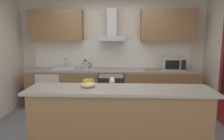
{
  "coord_description": "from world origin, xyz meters",
  "views": [
    {
      "loc": [
        0.24,
        -3.54,
        1.69
      ],
      "look_at": [
        0.06,
        0.38,
        1.05
      ],
      "focal_mm": 34.53,
      "sensor_mm": 36.0,
      "label": 1
    }
  ],
  "objects_px": {
    "oven": "(112,88)",
    "wine_glass": "(112,81)",
    "chopping_board": "(152,70)",
    "microwave": "(173,64)",
    "fruit_bowl": "(88,84)",
    "refrigerator": "(52,89)",
    "range_hood": "(112,31)",
    "sink": "(65,68)",
    "kettle": "(86,65)"
  },
  "relations": [
    {
      "from": "kettle",
      "to": "wine_glass",
      "type": "xyz_separation_m",
      "value": [
        0.7,
        -2.06,
        0.07
      ]
    },
    {
      "from": "oven",
      "to": "sink",
      "type": "bearing_deg",
      "value": 179.42
    },
    {
      "from": "oven",
      "to": "microwave",
      "type": "bearing_deg",
      "value": -1.15
    },
    {
      "from": "chopping_board",
      "to": "refrigerator",
      "type": "bearing_deg",
      "value": 179.49
    },
    {
      "from": "wine_glass",
      "to": "fruit_bowl",
      "type": "distance_m",
      "value": 0.39
    },
    {
      "from": "sink",
      "to": "oven",
      "type": "bearing_deg",
      "value": -0.58
    },
    {
      "from": "refrigerator",
      "to": "fruit_bowl",
      "type": "xyz_separation_m",
      "value": [
        1.18,
        -1.92,
        0.58
      ]
    },
    {
      "from": "kettle",
      "to": "chopping_board",
      "type": "bearing_deg",
      "value": 0.37
    },
    {
      "from": "range_hood",
      "to": "wine_glass",
      "type": "xyz_separation_m",
      "value": [
        0.1,
        -2.22,
        -0.71
      ]
    },
    {
      "from": "oven",
      "to": "wine_glass",
      "type": "bearing_deg",
      "value": -87.2
    },
    {
      "from": "kettle",
      "to": "fruit_bowl",
      "type": "height_order",
      "value": "kettle"
    },
    {
      "from": "refrigerator",
      "to": "sink",
      "type": "height_order",
      "value": "sink"
    },
    {
      "from": "microwave",
      "to": "wine_glass",
      "type": "height_order",
      "value": "microwave"
    },
    {
      "from": "range_hood",
      "to": "fruit_bowl",
      "type": "xyz_separation_m",
      "value": [
        -0.25,
        -2.06,
        -0.78
      ]
    },
    {
      "from": "oven",
      "to": "wine_glass",
      "type": "relative_size",
      "value": 4.5
    },
    {
      "from": "oven",
      "to": "microwave",
      "type": "xyz_separation_m",
      "value": [
        1.39,
        -0.03,
        0.59
      ]
    },
    {
      "from": "refrigerator",
      "to": "kettle",
      "type": "bearing_deg",
      "value": -2.14
    },
    {
      "from": "wine_glass",
      "to": "chopping_board",
      "type": "height_order",
      "value": "wine_glass"
    },
    {
      "from": "refrigerator",
      "to": "wine_glass",
      "type": "relative_size",
      "value": 4.78
    },
    {
      "from": "chopping_board",
      "to": "fruit_bowl",
      "type": "bearing_deg",
      "value": -121.68
    },
    {
      "from": "microwave",
      "to": "refrigerator",
      "type": "bearing_deg",
      "value": 179.49
    },
    {
      "from": "microwave",
      "to": "fruit_bowl",
      "type": "relative_size",
      "value": 2.27
    },
    {
      "from": "range_hood",
      "to": "microwave",
      "type": "bearing_deg",
      "value": -6.45
    },
    {
      "from": "kettle",
      "to": "sink",
      "type": "bearing_deg",
      "value": 174.79
    },
    {
      "from": "microwave",
      "to": "chopping_board",
      "type": "bearing_deg",
      "value": 179.48
    },
    {
      "from": "oven",
      "to": "fruit_bowl",
      "type": "height_order",
      "value": "fruit_bowl"
    },
    {
      "from": "microwave",
      "to": "wine_glass",
      "type": "relative_size",
      "value": 2.81
    },
    {
      "from": "refrigerator",
      "to": "chopping_board",
      "type": "xyz_separation_m",
      "value": [
        2.36,
        -0.02,
        0.49
      ]
    },
    {
      "from": "chopping_board",
      "to": "sink",
      "type": "bearing_deg",
      "value": 179.02
    },
    {
      "from": "oven",
      "to": "sink",
      "type": "xyz_separation_m",
      "value": [
        -1.09,
        0.01,
        0.47
      ]
    },
    {
      "from": "oven",
      "to": "chopping_board",
      "type": "bearing_deg",
      "value": -1.46
    },
    {
      "from": "fruit_bowl",
      "to": "chopping_board",
      "type": "bearing_deg",
      "value": 58.32
    },
    {
      "from": "kettle",
      "to": "wine_glass",
      "type": "bearing_deg",
      "value": -71.15
    },
    {
      "from": "microwave",
      "to": "range_hood",
      "type": "distance_m",
      "value": 1.58
    },
    {
      "from": "refrigerator",
      "to": "microwave",
      "type": "height_order",
      "value": "microwave"
    },
    {
      "from": "chopping_board",
      "to": "oven",
      "type": "bearing_deg",
      "value": 178.54
    },
    {
      "from": "oven",
      "to": "wine_glass",
      "type": "xyz_separation_m",
      "value": [
        0.1,
        -2.09,
        0.62
      ]
    },
    {
      "from": "range_hood",
      "to": "fruit_bowl",
      "type": "relative_size",
      "value": 3.27
    },
    {
      "from": "range_hood",
      "to": "chopping_board",
      "type": "distance_m",
      "value": 1.29
    },
    {
      "from": "refrigerator",
      "to": "kettle",
      "type": "height_order",
      "value": "kettle"
    },
    {
      "from": "sink",
      "to": "fruit_bowl",
      "type": "distance_m",
      "value": 2.12
    },
    {
      "from": "oven",
      "to": "chopping_board",
      "type": "xyz_separation_m",
      "value": [
        0.93,
        -0.02,
        0.45
      ]
    },
    {
      "from": "range_hood",
      "to": "wine_glass",
      "type": "relative_size",
      "value": 4.05
    },
    {
      "from": "range_hood",
      "to": "fruit_bowl",
      "type": "bearing_deg",
      "value": -96.85
    },
    {
      "from": "sink",
      "to": "range_hood",
      "type": "height_order",
      "value": "range_hood"
    },
    {
      "from": "microwave",
      "to": "sink",
      "type": "height_order",
      "value": "microwave"
    },
    {
      "from": "refrigerator",
      "to": "sink",
      "type": "xyz_separation_m",
      "value": [
        0.34,
        0.01,
        0.5
      ]
    },
    {
      "from": "sink",
      "to": "fruit_bowl",
      "type": "bearing_deg",
      "value": -66.49
    },
    {
      "from": "microwave",
      "to": "kettle",
      "type": "relative_size",
      "value": 1.73
    },
    {
      "from": "sink",
      "to": "chopping_board",
      "type": "xyz_separation_m",
      "value": [
        2.02,
        -0.03,
        -0.02
      ]
    }
  ]
}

